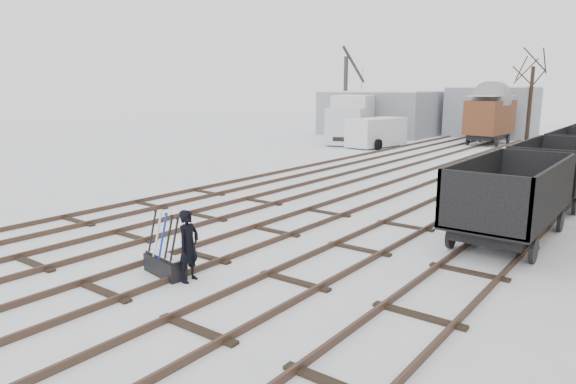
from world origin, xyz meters
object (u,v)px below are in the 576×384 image
Objects in this scene: panel_van at (376,132)px; crane at (346,111)px; worker at (189,246)px; lorry at (351,118)px; box_van_wagon at (490,116)px; ground_frame at (165,264)px; freight_wagon_a at (510,210)px.

panel_van is 0.63× the size of crane.
panel_van reaches higher than worker.
box_van_wagon is at bearing 7.28° from lorry.
crane is (-16.52, 36.13, 1.89)m from ground_frame.
worker is 39.98m from crane.
ground_frame is 28.65m from panel_van.
worker is at bearing -86.46° from lorry.
worker is 9.34m from freight_wagon_a.
crane is (-14.07, 1.75, -0.03)m from box_van_wagon.
ground_frame is 31.83m from lorry.
ground_frame is at bearing -82.28° from box_van_wagon.
box_van_wagon is 10.82m from lorry.
box_van_wagon is at bearing 107.23° from freight_wagon_a.
freight_wagon_a is 27.87m from lorry.
box_van_wagon reaches higher than ground_frame.
ground_frame is 39.77m from crane.
worker is 34.46m from box_van_wagon.
worker reaches higher than ground_frame.
lorry is at bearing -59.72° from crane.
ground_frame is at bearing -125.67° from freight_wagon_a.
freight_wagon_a is at bearing -70.35° from lorry.
box_van_wagon is 0.59× the size of lorry.
box_van_wagon is 0.62× the size of crane.
panel_van is (-9.38, 27.21, 0.29)m from worker.
ground_frame is 0.29× the size of box_van_wagon.
crane is (-4.46, 6.72, 0.23)m from lorry.
ground_frame is at bearing -63.10° from panel_van.
ground_frame is 0.26× the size of freight_wagon_a.
crane is at bearing 16.92° from worker.
freight_wagon_a reaches higher than worker.
worker is 0.20× the size of crane.
crane is at bearing 176.56° from box_van_wagon.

